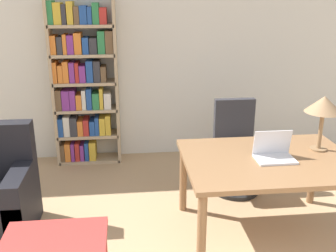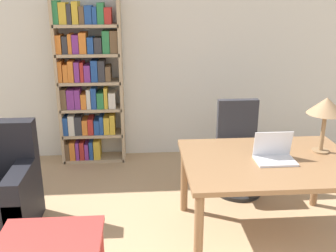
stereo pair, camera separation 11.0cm
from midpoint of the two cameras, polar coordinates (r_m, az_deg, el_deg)
name	(u,v)px [view 2 (the right image)]	position (r m, az deg, el deg)	size (l,w,h in m)	color
wall_back	(188,51)	(5.01, 3.58, 10.82)	(8.00, 0.06, 2.70)	silver
desk	(269,169)	(3.44, 15.35, -6.04)	(1.44, 1.06, 0.72)	olive
laptop	(274,154)	(3.38, 16.07, -3.99)	(0.32, 0.22, 0.23)	silver
table_lamp	(326,107)	(3.59, 22.80, 2.49)	(0.32, 0.32, 0.49)	olive
office_chair	(238,151)	(4.26, 10.92, -3.56)	(0.51, 0.51, 0.98)	black
side_table_blue	(50,249)	(2.76, -15.58, -16.85)	(0.67, 0.50, 0.55)	#B2332D
bookshelf	(88,83)	(4.87, -10.91, 6.10)	(0.78, 0.28, 2.00)	tan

